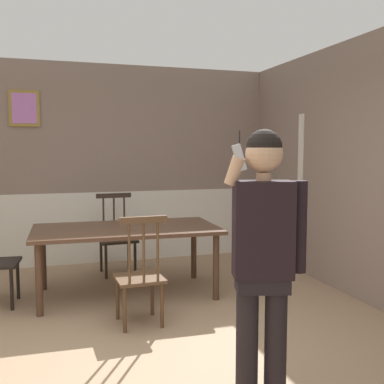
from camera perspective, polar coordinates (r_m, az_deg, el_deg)
The scene contains 6 objects.
ground_plane at distance 3.82m, azimuth -8.40°, elevation -20.04°, with size 7.08×7.08×0.00m, color #9E7F60.
room_back_partition at distance 6.66m, azimuth -13.01°, elevation 2.93°, with size 5.43×0.17×2.84m.
dining_table at distance 5.14m, azimuth -8.28°, elevation -5.23°, with size 2.06×1.15×0.77m.
chair_near_window at distance 4.29m, azimuth -6.56°, elevation -10.29°, with size 0.45×0.45×1.04m.
chair_at_table_head at distance 6.09m, azimuth -9.43°, elevation -5.54°, with size 0.49×0.49×1.05m.
person_figure at distance 2.85m, azimuth 9.01°, elevation -7.27°, with size 0.51×0.29×1.76m.
Camera 1 is at (-0.53, -3.41, 1.63)m, focal length 42.45 mm.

